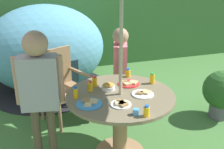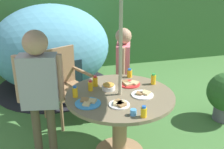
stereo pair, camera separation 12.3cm
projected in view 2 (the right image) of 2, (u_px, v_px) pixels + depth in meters
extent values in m
cube|color=#33602D|center=(75.00, 18.00, 5.63)|extent=(9.00, 0.70, 2.01)
cylinder|color=#93704C|center=(120.00, 126.00, 2.93)|extent=(0.16, 0.16, 0.71)
cylinder|color=#75664C|center=(120.00, 96.00, 2.80)|extent=(1.14, 1.14, 0.03)
cylinder|color=#B7AD8C|center=(121.00, 53.00, 2.63)|extent=(0.04, 0.04, 2.37)
cylinder|color=#93704C|center=(62.00, 117.00, 3.41)|extent=(0.04, 0.04, 0.40)
cylinder|color=#93704C|center=(93.00, 105.00, 3.71)|extent=(0.04, 0.04, 0.40)
cylinder|color=#93704C|center=(45.00, 104.00, 3.73)|extent=(0.04, 0.04, 0.40)
cylinder|color=#93704C|center=(74.00, 95.00, 4.03)|extent=(0.04, 0.04, 0.40)
cube|color=#93704C|center=(68.00, 90.00, 3.64)|extent=(0.69, 0.67, 0.04)
cube|color=#93704C|center=(58.00, 67.00, 3.70)|extent=(0.49, 0.26, 0.53)
cube|color=#93704C|center=(50.00, 80.00, 3.41)|extent=(0.25, 0.46, 0.03)
cube|color=#93704C|center=(82.00, 71.00, 3.71)|extent=(0.25, 0.46, 0.03)
ellipsoid|color=teal|center=(52.00, 47.00, 4.55)|extent=(2.19, 1.94, 1.44)
cylinder|color=black|center=(55.00, 86.00, 4.81)|extent=(2.27, 2.27, 0.01)
cube|color=#1A313A|center=(64.00, 82.00, 3.97)|extent=(0.55, 0.11, 0.65)
cylinder|color=#595960|center=(223.00, 113.00, 3.72)|extent=(0.28, 0.28, 0.19)
cylinder|color=navy|center=(123.00, 94.00, 3.87)|extent=(0.08, 0.08, 0.56)
cylinder|color=navy|center=(122.00, 98.00, 3.75)|extent=(0.08, 0.08, 0.56)
cube|color=#EA727F|center=(123.00, 61.00, 3.62)|extent=(0.28, 0.37, 0.47)
cylinder|color=tan|center=(124.00, 55.00, 3.78)|extent=(0.06, 0.06, 0.43)
cylinder|color=tan|center=(123.00, 64.00, 3.44)|extent=(0.06, 0.06, 0.43)
sphere|color=tan|center=(124.00, 36.00, 3.50)|extent=(0.21, 0.21, 0.21)
cylinder|color=brown|center=(37.00, 133.00, 2.87)|extent=(0.09, 0.09, 0.64)
cylinder|color=brown|center=(52.00, 132.00, 2.89)|extent=(0.09, 0.09, 0.64)
cube|color=#99999E|center=(39.00, 81.00, 2.67)|extent=(0.40, 0.27, 0.54)
cylinder|color=tan|center=(18.00, 79.00, 2.64)|extent=(0.07, 0.07, 0.49)
cylinder|color=tan|center=(60.00, 78.00, 2.67)|extent=(0.07, 0.07, 0.49)
sphere|color=tan|center=(35.00, 43.00, 2.52)|extent=(0.24, 0.24, 0.24)
cylinder|color=white|center=(109.00, 88.00, 2.90)|extent=(0.15, 0.15, 0.04)
ellipsoid|color=gold|center=(109.00, 85.00, 2.89)|extent=(0.12, 0.12, 0.04)
cylinder|color=red|center=(129.00, 84.00, 3.03)|extent=(0.24, 0.24, 0.01)
cube|color=tan|center=(134.00, 83.00, 3.02)|extent=(0.12, 0.12, 0.02)
cube|color=#9E7547|center=(125.00, 82.00, 3.04)|extent=(0.07, 0.07, 0.02)
cube|color=tan|center=(128.00, 84.00, 2.99)|extent=(0.09, 0.09, 0.02)
cylinder|color=white|center=(119.00, 104.00, 2.57)|extent=(0.20, 0.20, 0.01)
cube|color=tan|center=(122.00, 103.00, 2.57)|extent=(0.08, 0.08, 0.02)
cube|color=#9E7547|center=(118.00, 101.00, 2.60)|extent=(0.08, 0.08, 0.02)
cube|color=tan|center=(118.00, 103.00, 2.55)|extent=(0.10, 0.10, 0.02)
cube|color=#9E7547|center=(121.00, 105.00, 2.53)|extent=(0.10, 0.10, 0.02)
cylinder|color=white|center=(142.00, 95.00, 2.77)|extent=(0.23, 0.23, 0.01)
cube|color=tan|center=(146.00, 93.00, 2.78)|extent=(0.12, 0.12, 0.02)
cube|color=#9E7547|center=(139.00, 93.00, 2.76)|extent=(0.08, 0.08, 0.02)
cylinder|color=#338CD8|center=(88.00, 103.00, 2.59)|extent=(0.25, 0.25, 0.01)
cube|color=tan|center=(92.00, 101.00, 2.61)|extent=(0.10, 0.10, 0.02)
cube|color=#9E7547|center=(85.00, 100.00, 2.63)|extent=(0.10, 0.10, 0.02)
cube|color=tan|center=(86.00, 104.00, 2.54)|extent=(0.09, 0.09, 0.02)
cylinder|color=yellow|center=(130.00, 74.00, 3.23)|extent=(0.06, 0.06, 0.09)
cylinder|color=blue|center=(130.00, 70.00, 3.21)|extent=(0.04, 0.04, 0.02)
cylinder|color=yellow|center=(90.00, 86.00, 2.86)|extent=(0.05, 0.05, 0.10)
cylinder|color=red|center=(90.00, 81.00, 2.84)|extent=(0.04, 0.04, 0.02)
cylinder|color=yellow|center=(144.00, 112.00, 2.35)|extent=(0.05, 0.05, 0.09)
cylinder|color=blue|center=(144.00, 107.00, 2.33)|extent=(0.04, 0.04, 0.02)
cylinder|color=yellow|center=(75.00, 92.00, 2.72)|extent=(0.05, 0.05, 0.10)
cylinder|color=blue|center=(75.00, 87.00, 2.70)|extent=(0.04, 0.04, 0.02)
cylinder|color=yellow|center=(153.00, 80.00, 3.02)|extent=(0.05, 0.05, 0.11)
cylinder|color=green|center=(154.00, 74.00, 3.00)|extent=(0.04, 0.04, 0.02)
cylinder|color=yellow|center=(95.00, 82.00, 2.97)|extent=(0.06, 0.06, 0.10)
cylinder|color=red|center=(95.00, 77.00, 2.95)|extent=(0.04, 0.04, 0.02)
cylinder|color=#4C99D8|center=(133.00, 112.00, 2.38)|extent=(0.06, 0.06, 0.06)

